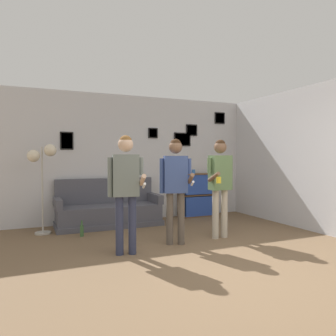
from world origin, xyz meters
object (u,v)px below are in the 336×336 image
at_px(couch, 108,211).
at_px(person_player_foreground_left, 126,181).
at_px(person_watcher_holding_cup, 220,178).
at_px(floor_lamp, 42,163).
at_px(person_player_foreground_center, 176,180).
at_px(drinking_cup, 193,172).
at_px(bookshelf, 197,195).
at_px(bottle_on_floor, 82,230).

relative_size(couch, person_player_foreground_left, 1.23).
bearing_deg(person_watcher_holding_cup, floor_lamp, 151.03).
relative_size(couch, person_watcher_holding_cup, 1.23).
xyz_separation_m(person_player_foreground_center, drinking_cup, (1.38, 2.02, 0.02)).
bearing_deg(bookshelf, drinking_cup, 179.59).
height_order(bookshelf, drinking_cup, drinking_cup).
xyz_separation_m(couch, bookshelf, (2.11, 0.19, 0.19)).
distance_m(bookshelf, person_watcher_holding_cup, 2.10).
xyz_separation_m(person_player_foreground_left, person_watcher_holding_cup, (1.73, 0.28, -0.01)).
xyz_separation_m(person_watcher_holding_cup, drinking_cup, (0.52, 1.94, 0.02)).
bearing_deg(couch, person_player_foreground_left, -96.30).
relative_size(person_watcher_holding_cup, drinking_cup, 18.37).
xyz_separation_m(couch, bottle_on_floor, (-0.63, -0.72, -0.19)).
bearing_deg(floor_lamp, couch, 10.77).
distance_m(person_player_foreground_left, drinking_cup, 3.16).
height_order(bookshelf, floor_lamp, floor_lamp).
distance_m(person_player_foreground_center, person_watcher_holding_cup, 0.87).
relative_size(person_player_foreground_left, drinking_cup, 18.48).
distance_m(floor_lamp, person_player_foreground_left, 2.08).
xyz_separation_m(floor_lamp, person_player_foreground_center, (1.88, -1.59, -0.26)).
bearing_deg(floor_lamp, bottle_on_floor, -38.65).
distance_m(bookshelf, bottle_on_floor, 2.92).
bearing_deg(bookshelf, bottle_on_floor, -161.63).
bearing_deg(person_player_foreground_left, person_player_foreground_center, 13.59).
xyz_separation_m(person_player_foreground_center, bottle_on_floor, (-1.27, 1.10, -0.91)).
bearing_deg(drinking_cup, bottle_on_floor, -161.04).
relative_size(person_player_foreground_left, person_player_foreground_center, 1.01).
height_order(bottle_on_floor, drinking_cup, drinking_cup).
bearing_deg(bookshelf, couch, -174.82).
bearing_deg(floor_lamp, bookshelf, 7.27).
distance_m(bookshelf, person_player_foreground_left, 3.27).
distance_m(person_watcher_holding_cup, bottle_on_floor, 2.54).
distance_m(person_player_foreground_left, bottle_on_floor, 1.65).
bearing_deg(drinking_cup, bookshelf, -0.41).
bearing_deg(bookshelf, person_player_foreground_center, -126.18).
relative_size(bottle_on_floor, drinking_cup, 3.05).
height_order(couch, bookshelf, bookshelf).
bearing_deg(bottle_on_floor, person_player_foreground_left, -72.76).
height_order(person_player_foreground_left, person_player_foreground_center, person_player_foreground_left).
relative_size(bookshelf, person_player_foreground_left, 0.59).
height_order(floor_lamp, person_player_foreground_center, person_player_foreground_center).
bearing_deg(floor_lamp, person_player_foreground_center, -40.26).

